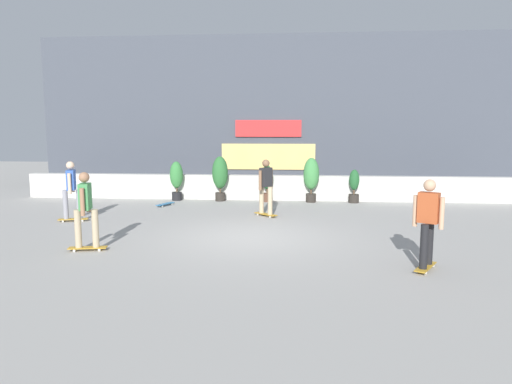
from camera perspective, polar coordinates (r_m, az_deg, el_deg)
ground_plane at (r=11.22m, az=-0.66°, el=-5.60°), size 48.00×48.00×0.00m
planter_wall at (r=17.03m, az=1.29°, el=0.56°), size 18.00×0.40×0.90m
building_backdrop at (r=20.90m, az=2.02°, el=9.60°), size 20.00×2.08×6.50m
potted_plant_0 at (r=17.06m, az=-9.75°, el=1.69°), size 0.47×0.47×1.42m
potted_plant_1 at (r=16.72m, az=-4.44°, el=2.12°), size 0.57×0.57×1.61m
potted_plant_2 at (r=16.55m, az=1.38°, el=1.30°), size 0.42×0.42×1.30m
potted_plant_3 at (r=16.51m, az=6.81°, el=1.94°), size 0.55×0.55×1.58m
potted_plant_4 at (r=16.66m, az=11.97°, el=0.79°), size 0.36×0.36×1.17m
skater_far_right at (r=13.73m, az=1.22°, el=0.87°), size 0.74×0.67×1.70m
skater_foreground at (r=10.49m, az=-20.22°, el=-1.80°), size 0.82×0.55×1.70m
skater_far_left at (r=13.96m, az=-21.74°, el=0.42°), size 0.82×0.54×1.70m
skater_by_wall_right at (r=9.05m, az=20.38°, el=-3.28°), size 0.58×0.79×1.70m
skateboard_near_camera at (r=16.02m, az=-11.10°, el=-1.45°), size 0.48×0.82×0.08m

